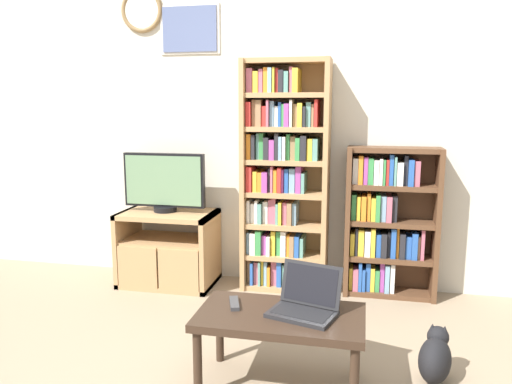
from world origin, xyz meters
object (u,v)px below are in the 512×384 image
Objects in this scene: coffee_table at (280,323)px; laptop at (306,301)px; tv_stand at (168,248)px; television at (164,182)px; remote_near_laptop at (234,303)px; cat at (435,357)px; bookshelf_short at (386,222)px; bookshelf_tall at (282,176)px.

coffee_table is 0.17m from laptop.
tv_stand is 1.97× the size of laptop.
television reaches higher than remote_near_laptop.
television is 2.30m from cat.
bookshelf_short is at bearing 89.04° from laptop.
tv_stand reaches higher than coffee_table.
laptop reaches higher than cat.
coffee_table is 1.80× the size of cat.
tv_stand is 1.60× the size of cat.
cat is (1.91, -1.07, -0.69)m from television.
bookshelf_tall reaches higher than bookshelf_short.
bookshelf_tall is 0.85m from bookshelf_short.
bookshelf_tall is 2.11× the size of coffee_table.
coffee_table reaches higher than cat.
laptop is at bearing 15.85° from coffee_table.
bookshelf_short is 1.35× the size of coffee_table.
cat is at bearing -8.17° from remote_near_laptop.
bookshelf_tall reaches higher than laptop.
television is 1.72m from bookshelf_short.
television reaches higher than laptop.
television is at bearing 131.33° from coffee_table.
bookshelf_tall is at bearing 7.92° from tv_stand.
bookshelf_short is 1.53m from coffee_table.
laptop is at bearing -20.28° from remote_near_laptop.
coffee_table is (0.23, -1.39, -0.54)m from bookshelf_tall.
tv_stand is 0.66× the size of bookshelf_short.
bookshelf_tall is (0.89, 0.12, 0.59)m from tv_stand.
television is at bearing 107.53° from remote_near_laptop.
television is at bearing 131.47° from tv_stand.
laptop is (-0.43, -1.38, -0.10)m from bookshelf_short.
television reaches higher than coffee_table.
bookshelf_tall is at bearing -178.23° from bookshelf_short.
coffee_table is at bearing -148.10° from cat.
bookshelf_short is (1.67, 0.15, 0.26)m from tv_stand.
television is 1.59m from remote_near_laptop.
cat is at bearing -79.58° from bookshelf_short.
coffee_table is 4.98× the size of remote_near_laptop.
bookshelf_tall is 1.71m from cat.
coffee_table is at bearing -48.67° from television.
remote_near_laptop is at bearing 168.86° from coffee_table.
coffee_table is at bearing -29.15° from remote_near_laptop.
remote_near_laptop is at bearing -165.81° from laptop.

